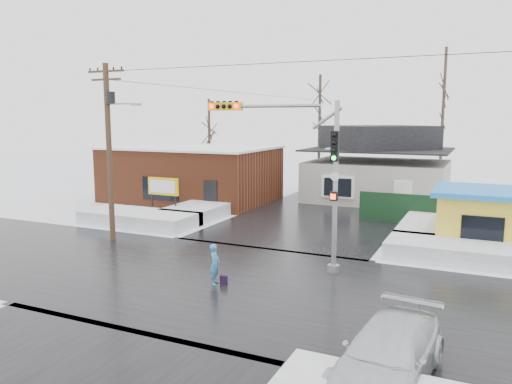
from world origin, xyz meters
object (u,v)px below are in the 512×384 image
at_px(marquee_sign, 163,188).
at_px(car, 388,355).
at_px(traffic_signal, 299,161).
at_px(kiosk, 483,218).
at_px(pedestrian, 215,265).
at_px(utility_pole, 110,142).

xyz_separation_m(marquee_sign, car, (16.61, -14.38, -1.22)).
relative_size(traffic_signal, marquee_sign, 2.75).
distance_m(marquee_sign, kiosk, 18.51).
height_order(traffic_signal, kiosk, traffic_signal).
relative_size(traffic_signal, car, 1.44).
xyz_separation_m(traffic_signal, pedestrian, (-2.12, -3.37, -3.76)).
relative_size(utility_pole, marquee_sign, 3.53).
bearing_deg(utility_pole, marquee_sign, 100.13).
xyz_separation_m(traffic_signal, marquee_sign, (-11.43, 6.53, -2.62)).
distance_m(utility_pole, pedestrian, 10.10).
distance_m(utility_pole, kiosk, 18.95).
xyz_separation_m(utility_pole, marquee_sign, (-1.07, 5.99, -3.19)).
relative_size(utility_pole, kiosk, 1.96).
distance_m(traffic_signal, car, 10.16).
distance_m(kiosk, pedestrian, 13.89).
distance_m(utility_pole, car, 18.20).
xyz_separation_m(marquee_sign, kiosk, (18.50, 0.50, -0.46)).
height_order(traffic_signal, pedestrian, traffic_signal).
height_order(utility_pole, marquee_sign, utility_pole).
bearing_deg(pedestrian, kiosk, -54.76).
bearing_deg(utility_pole, kiosk, 20.44).
bearing_deg(kiosk, car, -97.23).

